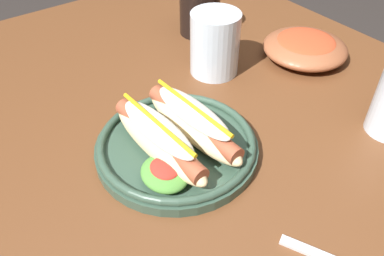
# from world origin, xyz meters

# --- Properties ---
(dining_table) EXTENTS (1.21, 0.92, 0.74)m
(dining_table) POSITION_xyz_m (0.00, 0.00, 0.64)
(dining_table) COLOR brown
(dining_table) RESTS_ON ground_plane
(hot_dog_plate) EXTENTS (0.24, 0.24, 0.08)m
(hot_dog_plate) POSITION_xyz_m (-0.00, -0.09, 0.77)
(hot_dog_plate) COLOR #334C3D
(hot_dog_plate) RESTS_ON dining_table
(soda_cup) EXTENTS (0.09, 0.09, 0.11)m
(soda_cup) POSITION_xyz_m (-0.28, 0.17, 0.79)
(soda_cup) COLOR black
(soda_cup) RESTS_ON dining_table
(extra_cup) EXTENTS (0.09, 0.09, 0.12)m
(extra_cup) POSITION_xyz_m (-0.14, 0.10, 0.80)
(extra_cup) COLOR silver
(extra_cup) RESTS_ON dining_table
(side_bowl) EXTENTS (0.17, 0.17, 0.05)m
(side_bowl) POSITION_xyz_m (-0.07, 0.27, 0.76)
(side_bowl) COLOR brown
(side_bowl) RESTS_ON dining_table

